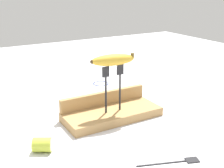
{
  "coord_description": "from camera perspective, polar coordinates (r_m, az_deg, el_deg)",
  "views": [
    {
      "loc": [
        -0.5,
        -0.86,
        0.47
      ],
      "look_at": [
        0.0,
        0.0,
        0.13
      ],
      "focal_mm": 48.27,
      "sensor_mm": 36.0,
      "label": 1
    }
  ],
  "objects": [
    {
      "name": "board_backstop",
      "position": [
        1.13,
        -1.62,
        -2.71
      ],
      "size": [
        0.34,
        0.02,
        0.05
      ],
      "primitive_type": "cube",
      "color": "#A87F4C",
      "rests_on": "wooden_board"
    },
    {
      "name": "fork_stand_center",
      "position": [
        1.04,
        0.19,
        -0.03
      ],
      "size": [
        0.08,
        0.01,
        0.17
      ],
      "color": "black",
      "rests_on": "wooden_board"
    },
    {
      "name": "banana_raised_center",
      "position": [
        1.02,
        0.19,
        4.6
      ],
      "size": [
        0.16,
        0.07,
        0.04
      ],
      "color": "gold",
      "rests_on": "fork_stand_center"
    },
    {
      "name": "wire_coil",
      "position": [
        1.47,
        -2.13,
        0.16
      ],
      "size": [
        0.08,
        0.08,
        0.01
      ],
      "primitive_type": "torus",
      "color": "#1E2DA5",
      "rests_on": "ground"
    },
    {
      "name": "wooden_board",
      "position": [
        1.09,
        0.0,
        -5.76
      ],
      "size": [
        0.35,
        0.15,
        0.03
      ],
      "primitive_type": "cube",
      "color": "#A87F4C",
      "rests_on": "ground"
    },
    {
      "name": "banana_chunk_near",
      "position": [
        0.91,
        -13.0,
        -11.13
      ],
      "size": [
        0.07,
        0.06,
        0.04
      ],
      "color": "#B2C138",
      "rests_on": "ground"
    },
    {
      "name": "fork_fallen_near",
      "position": [
        0.87,
        12.13,
        -14.1
      ],
      "size": [
        0.17,
        0.08,
        0.01
      ],
      "color": "black",
      "rests_on": "ground"
    },
    {
      "name": "ground_plane",
      "position": [
        1.1,
        0.0,
        -6.5
      ],
      "size": [
        3.0,
        3.0,
        0.0
      ],
      "primitive_type": "plane",
      "color": "silver"
    }
  ]
}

